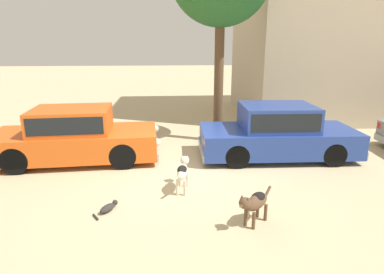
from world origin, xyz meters
name	(u,v)px	position (x,y,z in m)	size (l,w,h in m)	color
ground_plane	(182,176)	(0.00, 0.00, 0.00)	(80.00, 80.00, 0.00)	tan
parked_sedan_nearest	(74,135)	(-2.76, 1.29, 0.70)	(4.45, 2.00, 1.42)	#D15619
parked_sedan_second	(277,132)	(2.64, 1.19, 0.71)	(4.30, 1.88, 1.45)	navy
stray_dog_spotted	(183,171)	(-0.02, -0.74, 0.44)	(0.33, 1.06, 0.67)	beige
stray_dog_tan	(255,202)	(1.15, -2.20, 0.42)	(0.77, 0.72, 0.65)	brown
stray_cat	(108,208)	(-1.45, -1.56, 0.07)	(0.41, 0.55, 0.15)	#2D2B28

